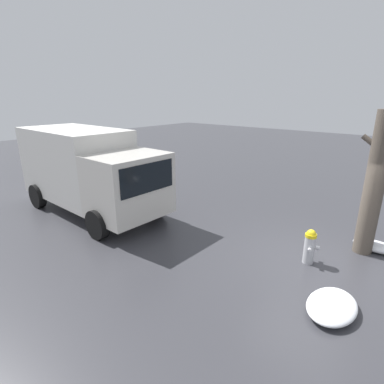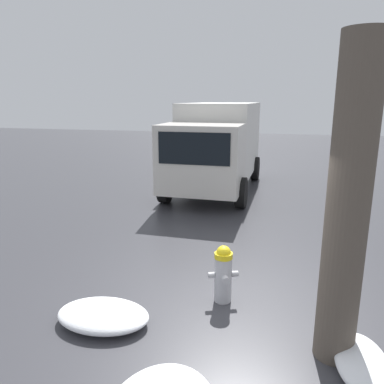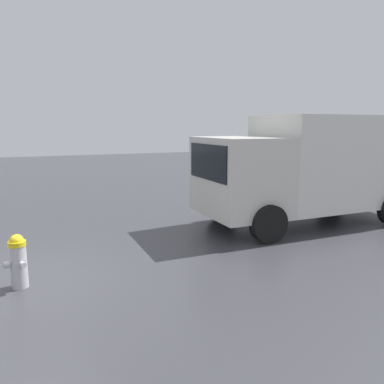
{
  "view_description": "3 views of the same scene",
  "coord_description": "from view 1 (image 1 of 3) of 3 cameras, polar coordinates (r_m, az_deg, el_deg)",
  "views": [
    {
      "loc": [
        -2.08,
        7.07,
        4.07
      ],
      "look_at": [
        3.29,
        0.69,
        1.39
      ],
      "focal_mm": 28.0,
      "sensor_mm": 36.0,
      "label": 1
    },
    {
      "loc": [
        -5.25,
        -0.83,
        3.08
      ],
      "look_at": [
        3.74,
        1.44,
        0.77
      ],
      "focal_mm": 35.0,
      "sensor_mm": 36.0,
      "label": 2
    },
    {
      "loc": [
        0.23,
        -6.57,
        2.66
      ],
      "look_at": [
        3.55,
        0.89,
        1.23
      ],
      "focal_mm": 35.0,
      "sensor_mm": 36.0,
      "label": 3
    }
  ],
  "objects": [
    {
      "name": "ground_plane",
      "position": [
        8.42,
        21.12,
        -12.39
      ],
      "size": [
        60.0,
        60.0,
        0.0
      ],
      "primitive_type": "plane",
      "color": "#38383D"
    },
    {
      "name": "tree_trunk",
      "position": [
        8.96,
        31.4,
        1.14
      ],
      "size": [
        0.73,
        0.48,
        3.77
      ],
      "color": "brown",
      "rests_on": "ground_plane"
    },
    {
      "name": "delivery_truck",
      "position": [
        11.34,
        -19.15,
        4.26
      ],
      "size": [
        6.19,
        2.66,
        2.95
      ],
      "rotation": [
        0.0,
        0.0,
        1.56
      ],
      "color": "beige",
      "rests_on": "ground_plane"
    },
    {
      "name": "fire_hydrant",
      "position": [
        8.21,
        21.52,
        -9.53
      ],
      "size": [
        0.38,
        0.47,
        0.92
      ],
      "rotation": [
        0.0,
        0.0,
        3.51
      ],
      "color": "#B7B7BC",
      "rests_on": "ground_plane"
    },
    {
      "name": "snow_pile_by_hydrant",
      "position": [
        9.77,
        31.52,
        -8.78
      ],
      "size": [
        1.12,
        0.6,
        0.26
      ],
      "color": "white",
      "rests_on": "ground_plane"
    },
    {
      "name": "snow_pile_curbside",
      "position": [
        6.89,
        25.08,
        -19.06
      ],
      "size": [
        0.9,
        1.33,
        0.25
      ],
      "color": "white",
      "rests_on": "ground_plane"
    }
  ]
}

